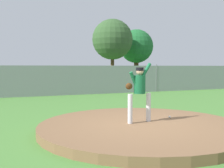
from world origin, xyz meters
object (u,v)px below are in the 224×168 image
at_px(pitcher_youth, 139,88).
at_px(baseball, 170,117).
at_px(parked_car_champagne, 10,80).
at_px(parked_car_navy, 85,78).

bearing_deg(pitcher_youth, baseball, 9.35).
height_order(baseball, parked_car_champagne, parked_car_champagne).
distance_m(pitcher_youth, parked_car_navy, 14.77).
xyz_separation_m(pitcher_youth, baseball, (1.13, 0.19, -0.90)).
bearing_deg(parked_car_champagne, parked_car_navy, -1.92).
distance_m(baseball, parked_car_navy, 14.41).
relative_size(baseball, parked_car_champagne, 0.02).
relative_size(baseball, parked_car_navy, 0.02).
height_order(pitcher_youth, parked_car_navy, pitcher_youth).
distance_m(baseball, parked_car_champagne, 15.00).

